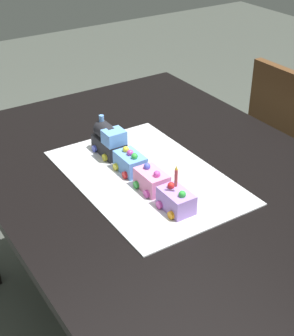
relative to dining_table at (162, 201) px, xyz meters
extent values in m
cube|color=black|center=(0.00, 0.00, 0.09)|extent=(1.40, 1.00, 0.03)
cube|color=black|center=(-0.64, 0.44, -0.28)|extent=(0.07, 0.07, 0.71)
cube|color=brown|center=(-0.16, 0.72, 0.03)|extent=(0.40, 0.04, 0.40)
cube|color=brown|center=(-0.33, 0.73, -0.42)|extent=(0.04, 0.04, 0.42)
cube|color=silver|center=(0.00, -0.06, 0.11)|extent=(0.60, 0.40, 0.00)
cube|color=#232328|center=(-0.18, -0.08, 0.14)|extent=(0.12, 0.06, 0.05)
cylinder|color=#232328|center=(-0.20, -0.08, 0.18)|extent=(0.08, 0.05, 0.05)
cube|color=#669EEA|center=(-0.15, -0.08, 0.18)|extent=(0.06, 0.06, 0.04)
cylinder|color=#669EEA|center=(-0.23, -0.08, 0.21)|extent=(0.02, 0.02, 0.03)
sphere|color=#F4EFCC|center=(-0.25, -0.08, 0.14)|extent=(0.02, 0.02, 0.02)
cylinder|color=#4C59D8|center=(-0.22, -0.12, 0.12)|extent=(0.02, 0.01, 0.02)
cylinder|color=yellow|center=(-0.15, -0.12, 0.12)|extent=(0.02, 0.01, 0.02)
cylinder|color=#4C59D8|center=(-0.22, -0.05, 0.12)|extent=(0.02, 0.01, 0.02)
cylinder|color=red|center=(-0.15, -0.05, 0.12)|extent=(0.02, 0.01, 0.02)
cube|color=#669EEA|center=(-0.05, -0.08, 0.14)|extent=(0.10, 0.06, 0.06)
cylinder|color=yellow|center=(-0.08, -0.12, 0.12)|extent=(0.02, 0.01, 0.02)
cylinder|color=red|center=(-0.02, -0.12, 0.12)|extent=(0.02, 0.01, 0.02)
cylinder|color=green|center=(-0.08, -0.05, 0.12)|extent=(0.02, 0.01, 0.02)
cylinder|color=green|center=(-0.02, -0.05, 0.12)|extent=(0.02, 0.01, 0.02)
sphere|color=green|center=(-0.03, -0.08, 0.17)|extent=(0.02, 0.02, 0.02)
sphere|color=yellow|center=(-0.08, -0.08, 0.17)|extent=(0.02, 0.02, 0.02)
sphere|color=#D84CB2|center=(-0.05, -0.08, 0.17)|extent=(0.02, 0.02, 0.02)
cube|color=pink|center=(0.07, -0.08, 0.14)|extent=(0.10, 0.06, 0.06)
cylinder|color=green|center=(0.04, -0.12, 0.12)|extent=(0.02, 0.01, 0.02)
cylinder|color=#D84CB2|center=(0.09, -0.12, 0.12)|extent=(0.02, 0.01, 0.02)
cylinder|color=orange|center=(0.04, -0.05, 0.12)|extent=(0.02, 0.01, 0.02)
cylinder|color=#4C59D8|center=(0.09, -0.05, 0.12)|extent=(0.02, 0.01, 0.02)
sphere|color=#4C59D8|center=(0.04, -0.08, 0.17)|extent=(0.02, 0.02, 0.02)
sphere|color=#D84CB2|center=(0.09, -0.08, 0.17)|extent=(0.02, 0.02, 0.02)
cube|color=#AD84E0|center=(0.19, -0.08, 0.14)|extent=(0.10, 0.06, 0.06)
cylinder|color=#D84CB2|center=(0.16, -0.12, 0.12)|extent=(0.02, 0.01, 0.02)
cylinder|color=orange|center=(0.21, -0.12, 0.12)|extent=(0.02, 0.01, 0.02)
cylinder|color=yellow|center=(0.16, -0.05, 0.12)|extent=(0.02, 0.01, 0.02)
cylinder|color=yellow|center=(0.21, -0.05, 0.12)|extent=(0.02, 0.01, 0.02)
sphere|color=red|center=(0.16, -0.08, 0.17)|extent=(0.02, 0.02, 0.02)
sphere|color=green|center=(0.21, -0.08, 0.17)|extent=(0.02, 0.02, 0.02)
cylinder|color=#F24C59|center=(0.18, -0.08, 0.21)|extent=(0.01, 0.01, 0.05)
cone|color=yellow|center=(0.18, -0.08, 0.24)|extent=(0.01, 0.01, 0.01)
camera|label=1|loc=(1.07, -0.74, 0.90)|focal=53.82mm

